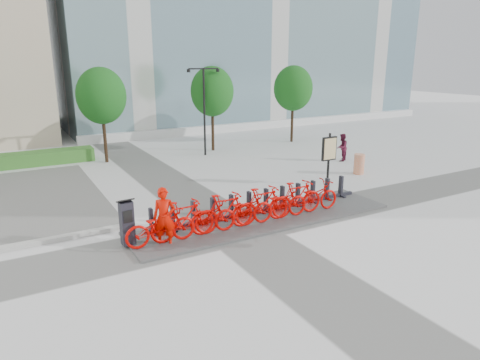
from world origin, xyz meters
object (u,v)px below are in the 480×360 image
bike_0 (160,226)px  pedestrian (342,147)px  worker_red (164,218)px  map_sign (329,151)px  construction_barrel (359,164)px  kiosk (127,222)px

bike_0 → pedestrian: pedestrian is taller
worker_red → map_sign: map_sign is taller
bike_0 → construction_barrel: (11.37, 3.39, -0.15)m
worker_red → kiosk: bearing=176.6°
worker_red → map_sign: size_ratio=0.78×
bike_0 → map_sign: size_ratio=0.92×
kiosk → bike_0: bearing=-31.2°
bike_0 → construction_barrel: size_ratio=2.19×
bike_0 → map_sign: bearing=-73.0°
pedestrian → construction_barrel: bearing=33.0°
bike_0 → kiosk: bearing=62.5°
kiosk → construction_barrel: 12.59m
pedestrian → map_sign: 5.02m
pedestrian → construction_barrel: size_ratio=1.55×
construction_barrel → worker_red: bearing=-163.0°
kiosk → pedestrian: (13.41, 5.47, -0.02)m
bike_0 → map_sign: (8.78, 2.69, 0.90)m
bike_0 → kiosk: size_ratio=1.47×
bike_0 → construction_barrel: bearing=-73.4°
pedestrian → worker_red: bearing=-6.5°
pedestrian → map_sign: (-3.76, -3.24, 0.78)m
construction_barrel → map_sign: 2.88m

